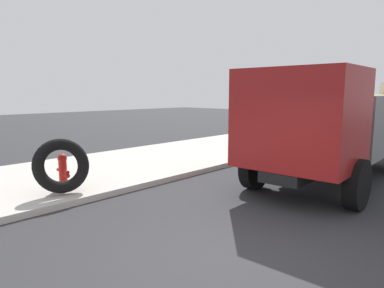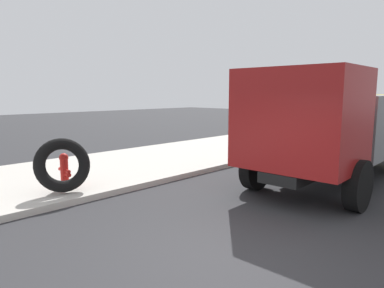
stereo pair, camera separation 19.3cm
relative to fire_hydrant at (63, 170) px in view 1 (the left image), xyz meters
name	(u,v)px [view 1 (the left image)]	position (x,y,z in m)	size (l,w,h in m)	color
ground_plane	(230,260)	(0.02, -5.08, -0.61)	(80.00, 80.00, 0.00)	#2D2D30
sidewalk_curb	(40,181)	(0.02, 1.42, -0.53)	(36.00, 5.00, 0.15)	#BCB7AD
fire_hydrant	(63,170)	(0.00, 0.00, 0.00)	(0.22, 0.50, 0.85)	red
loose_tire	(61,166)	(-0.22, -0.39, 0.20)	(1.28, 1.28, 0.27)	black
dump_truck_gray	(335,124)	(5.75, -4.37, 1.01)	(7.07, 2.97, 3.00)	slate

